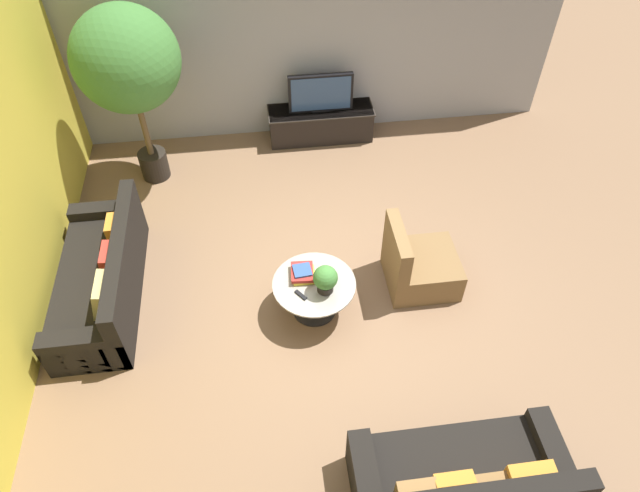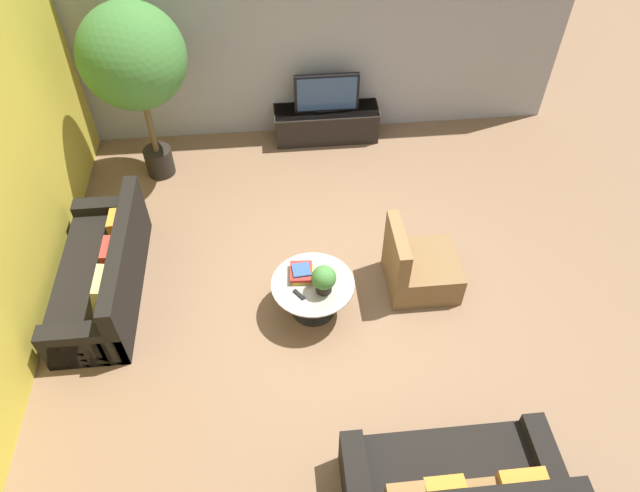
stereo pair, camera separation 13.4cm
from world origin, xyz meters
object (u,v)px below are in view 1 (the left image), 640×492
(couch_by_wall, at_px, (103,279))
(potted_plant_tabletop, at_px, (325,279))
(couch_near_entry, at_px, (461,482))
(media_console, at_px, (321,123))
(television, at_px, (321,93))
(armchair_wicker, at_px, (418,266))
(coffee_table, at_px, (314,291))
(potted_palm_tall, at_px, (127,63))

(couch_by_wall, xyz_separation_m, potted_plant_tabletop, (2.45, -0.62, 0.36))
(couch_by_wall, bearing_deg, couch_near_entry, 50.76)
(media_console, bearing_deg, television, -90.00)
(couch_near_entry, distance_m, armchair_wicker, 2.49)
(media_console, height_order, coffee_table, media_console)
(couch_near_entry, bearing_deg, television, -84.83)
(potted_plant_tabletop, bearing_deg, media_console, 83.39)
(potted_plant_tabletop, bearing_deg, armchair_wicker, 18.02)
(couch_near_entry, bearing_deg, coffee_table, -65.87)
(couch_by_wall, distance_m, potted_plant_tabletop, 2.55)
(couch_near_entry, relative_size, potted_plant_tabletop, 5.43)
(television, xyz_separation_m, couch_by_wall, (-2.84, -2.74, -0.48))
(media_console, distance_m, armchair_wicker, 3.08)
(coffee_table, bearing_deg, potted_palm_tall, 126.18)
(coffee_table, height_order, armchair_wicker, armchair_wicker)
(media_console, bearing_deg, armchair_wicker, -76.06)
(couch_near_entry, distance_m, potted_palm_tall, 5.86)
(coffee_table, bearing_deg, television, 81.31)
(coffee_table, distance_m, couch_near_entry, 2.42)
(media_console, relative_size, coffee_table, 1.71)
(potted_plant_tabletop, bearing_deg, television, 83.39)
(couch_by_wall, height_order, armchair_wicker, armchair_wicker)
(media_console, height_order, couch_by_wall, couch_by_wall)
(television, bearing_deg, armchair_wicker, -76.05)
(media_console, xyz_separation_m, armchair_wicker, (0.74, -2.99, 0.02))
(television, xyz_separation_m, coffee_table, (-0.50, -3.25, -0.45))
(armchair_wicker, height_order, potted_plant_tabletop, armchair_wicker)
(armchair_wicker, xyz_separation_m, potted_plant_tabletop, (-1.13, -0.37, 0.37))
(media_console, bearing_deg, potted_palm_tall, -166.01)
(armchair_wicker, bearing_deg, couch_near_entry, 174.25)
(couch_by_wall, xyz_separation_m, armchair_wicker, (3.58, -0.25, -0.02))
(couch_by_wall, bearing_deg, armchair_wicker, 86.03)
(media_console, distance_m, coffee_table, 3.29)
(coffee_table, bearing_deg, potted_plant_tabletop, -44.79)
(potted_plant_tabletop, bearing_deg, potted_palm_tall, 126.58)
(armchair_wicker, relative_size, potted_plant_tabletop, 2.55)
(media_console, distance_m, couch_by_wall, 3.95)
(potted_plant_tabletop, bearing_deg, couch_near_entry, -67.24)
(media_console, height_order, potted_plant_tabletop, potted_plant_tabletop)
(couch_near_entry, height_order, potted_palm_tall, potted_palm_tall)
(coffee_table, relative_size, potted_plant_tabletop, 2.70)
(couch_near_entry, height_order, armchair_wicker, armchair_wicker)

